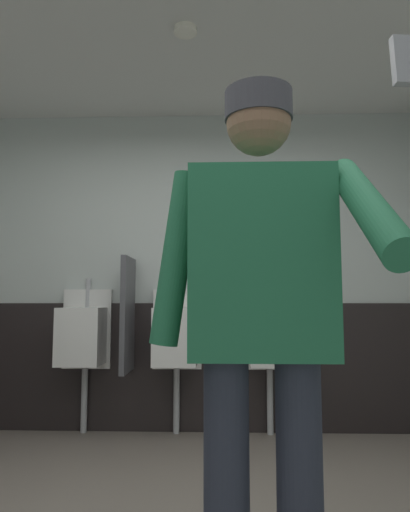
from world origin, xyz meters
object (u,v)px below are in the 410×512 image
urinal_right (270,336)px  cell_phone (406,61)px  urinal_left (83,336)px  urinal_middle (176,336)px  person (261,310)px

urinal_right → cell_phone: bearing=-89.9°
urinal_left → cell_phone: 3.22m
urinal_left → cell_phone: cell_phone is taller
cell_phone → urinal_middle: bearing=98.4°
urinal_right → urinal_middle: bearing=180.0°
urinal_right → person: 2.27m
urinal_right → cell_phone: cell_phone is taller
urinal_right → person: (-0.27, -2.24, 0.24)m
urinal_left → urinal_middle: size_ratio=1.00×
urinal_middle → cell_phone: (0.75, -2.74, 0.77)m
urinal_middle → person: (0.48, -2.24, 0.24)m
urinal_right → urinal_left: bearing=180.0°
person → cell_phone: bearing=-61.8°
urinal_left → cell_phone: size_ratio=11.27×
urinal_left → person: 2.57m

